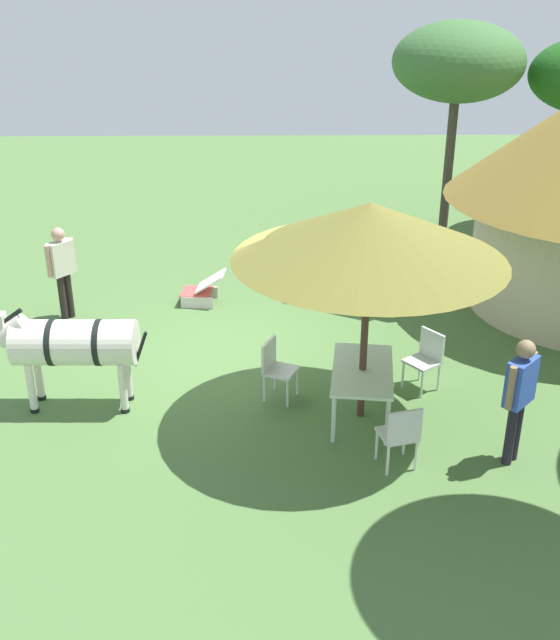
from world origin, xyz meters
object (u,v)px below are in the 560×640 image
zebra_nearest_camera (361,255)px  patio_dining_table (362,374)px  striped_lounge_chair (202,290)px  shade_umbrella (370,232)px  patio_chair_west_end (426,356)px  patio_chair_east_end (276,365)px  guest_beside_umbrella (520,391)px  patio_chair_near_hut (400,433)px  standing_watcher (62,265)px  acacia_tree_left_background (458,63)px  zebra_by_umbrella (71,344)px

zebra_nearest_camera → patio_dining_table: bearing=23.2°
patio_dining_table → striped_lounge_chair: 4.74m
striped_lounge_chair → zebra_nearest_camera: (0.07, 2.93, 0.71)m
shade_umbrella → patio_chair_west_end: (-0.78, 1.04, -2.19)m
patio_chair_east_end → guest_beside_umbrella: size_ratio=0.52×
shade_umbrella → striped_lounge_chair: size_ratio=4.13×
patio_chair_west_end → zebra_nearest_camera: (-3.15, -0.64, 0.44)m
patio_chair_near_hut → guest_beside_umbrella: 1.54m
standing_watcher → striped_lounge_chair: size_ratio=1.97×
standing_watcher → acacia_tree_left_background: acacia_tree_left_background is taller
acacia_tree_left_background → patio_chair_east_end: bearing=-27.5°
patio_chair_near_hut → zebra_nearest_camera: bearing=74.3°
shade_umbrella → striped_lounge_chair: 5.32m
patio_dining_table → striped_lounge_chair: (-3.99, -2.53, -0.40)m
standing_watcher → acacia_tree_left_background: bearing=161.2°
striped_lounge_chair → acacia_tree_left_background: bearing=-44.7°
guest_beside_umbrella → acacia_tree_left_background: bearing=36.8°
patio_chair_near_hut → acacia_tree_left_background: acacia_tree_left_background is taller
striped_lounge_chair → acacia_tree_left_background: acacia_tree_left_background is taller
patio_dining_table → zebra_by_umbrella: bearing=-94.6°
guest_beside_umbrella → zebra_by_umbrella: bearing=119.8°
patio_chair_east_end → guest_beside_umbrella: (1.64, 2.98, 0.51)m
shade_umbrella → patio_chair_near_hut: size_ratio=3.95×
patio_chair_east_end → acacia_tree_left_background: acacia_tree_left_background is taller
patio_chair_east_end → zebra_by_umbrella: (0.20, -2.84, 0.47)m
zebra_by_umbrella → shade_umbrella: bearing=-93.7°
shade_umbrella → patio_chair_east_end: size_ratio=3.95×
patio_dining_table → patio_chair_west_end: bearing=126.7°
patio_chair_west_end → standing_watcher: standing_watcher is taller
guest_beside_umbrella → acacia_tree_left_background: 10.03m
patio_chair_east_end → patio_chair_near_hut: (1.78, 1.52, 0.00)m
zebra_nearest_camera → patio_chair_west_end: bearing=40.5°
patio_chair_east_end → zebra_nearest_camera: zebra_nearest_camera is taller
patio_chair_west_end → patio_chair_near_hut: 2.15m
shade_umbrella → standing_watcher: shade_umbrella is taller
shade_umbrella → zebra_by_umbrella: size_ratio=1.49×
shade_umbrella → zebra_by_umbrella: shade_umbrella is taller
standing_watcher → acacia_tree_left_background: (-5.11, 7.84, 2.79)m
patio_chair_near_hut → shade_umbrella: bearing=90.0°
patio_dining_table → standing_watcher: standing_watcher is taller
standing_watcher → zebra_nearest_camera: 5.33m
patio_chair_east_end → striped_lounge_chair: patio_chair_east_end is taller
zebra_nearest_camera → acacia_tree_left_background: 5.92m
patio_chair_east_end → striped_lounge_chair: bearing=-135.2°
zebra_nearest_camera → patio_chair_near_hut: bearing=28.3°
patio_dining_table → standing_watcher: bearing=-124.3°
patio_dining_table → zebra_nearest_camera: (-3.92, 0.41, 0.31)m
patio_chair_east_end → guest_beside_umbrella: bearing=84.9°
shade_umbrella → patio_chair_west_end: shade_umbrella is taller
shade_umbrella → zebra_by_umbrella: (-0.32, -4.03, -1.71)m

